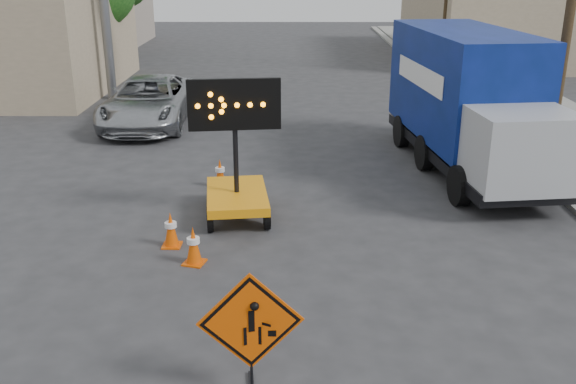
{
  "coord_description": "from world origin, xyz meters",
  "views": [
    {
      "loc": [
        0.7,
        -7.44,
        5.39
      ],
      "look_at": [
        0.64,
        3.02,
        1.54
      ],
      "focal_mm": 40.0,
      "sensor_mm": 36.0,
      "label": 1
    }
  ],
  "objects_px": {
    "arrow_board": "(237,187)",
    "box_truck": "(469,109)",
    "construction_sign": "(251,333)",
    "pickup_truck": "(149,101)"
  },
  "relations": [
    {
      "from": "construction_sign",
      "to": "box_truck",
      "type": "distance_m",
      "value": 10.9
    },
    {
      "from": "arrow_board",
      "to": "box_truck",
      "type": "xyz_separation_m",
      "value": [
        5.83,
        3.44,
        0.95
      ]
    },
    {
      "from": "construction_sign",
      "to": "pickup_truck",
      "type": "height_order",
      "value": "construction_sign"
    },
    {
      "from": "arrow_board",
      "to": "box_truck",
      "type": "relative_size",
      "value": 0.39
    },
    {
      "from": "construction_sign",
      "to": "box_truck",
      "type": "height_order",
      "value": "box_truck"
    },
    {
      "from": "construction_sign",
      "to": "arrow_board",
      "type": "xyz_separation_m",
      "value": [
        -0.69,
        6.14,
        -0.26
      ]
    },
    {
      "from": "pickup_truck",
      "to": "box_truck",
      "type": "relative_size",
      "value": 0.73
    },
    {
      "from": "construction_sign",
      "to": "pickup_truck",
      "type": "bearing_deg",
      "value": 100.8
    },
    {
      "from": "arrow_board",
      "to": "construction_sign",
      "type": "bearing_deg",
      "value": -90.67
    },
    {
      "from": "construction_sign",
      "to": "arrow_board",
      "type": "bearing_deg",
      "value": 90.45
    }
  ]
}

